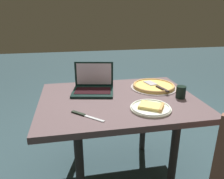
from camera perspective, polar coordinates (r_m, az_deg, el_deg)
ground_plane at (r=1.98m, az=1.53°, el=-21.50°), size 12.00×12.00×0.00m
dining_table at (r=1.63m, az=1.73°, el=-4.82°), size 1.15×0.87×0.71m
laptop at (r=1.72m, az=-4.97°, el=0.87°), size 0.36×0.31×0.22m
pizza_plate at (r=1.44m, az=10.24°, el=-4.70°), size 0.27×0.27×0.04m
pizza_tray at (r=1.84m, az=10.96°, el=0.93°), size 0.38×0.38×0.04m
table_knife at (r=1.35m, az=-7.36°, el=-6.75°), size 0.19×0.18×0.01m
drink_cup at (r=1.67m, az=17.71°, el=-0.62°), size 0.07×0.07×0.09m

